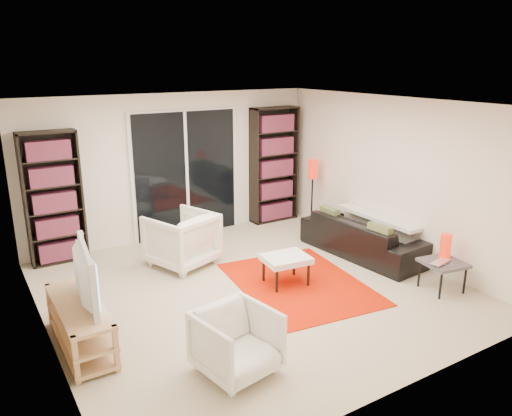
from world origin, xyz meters
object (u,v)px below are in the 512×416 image
at_px(bookshelf_right, 274,165).
at_px(armchair_front, 237,342).
at_px(armchair_back, 182,239).
at_px(ottoman, 286,260).
at_px(bookshelf_left, 53,198).
at_px(floor_lamp, 313,177).
at_px(sofa, 363,236).
at_px(side_table, 443,265).
at_px(tv_stand, 80,324).

distance_m(bookshelf_right, armchair_front, 4.88).
bearing_deg(armchair_back, ottoman, 104.39).
height_order(bookshelf_left, armchair_back, bookshelf_left).
relative_size(armchair_front, floor_lamp, 0.57).
bearing_deg(sofa, ottoman, 93.83).
height_order(bookshelf_left, side_table, bookshelf_left).
bearing_deg(armchair_front, side_table, -6.94).
distance_m(armchair_back, floor_lamp, 2.76).
distance_m(tv_stand, armchair_back, 2.33).
xyz_separation_m(side_table, floor_lamp, (0.15, 2.96, 0.57)).
bearing_deg(armchair_back, tv_stand, 19.77).
xyz_separation_m(bookshelf_left, side_table, (4.05, -3.66, -0.62)).
xyz_separation_m(bookshelf_right, ottoman, (-1.43, -2.44, -0.70)).
relative_size(sofa, floor_lamp, 1.64).
xyz_separation_m(bookshelf_right, sofa, (0.19, -2.19, -0.75)).
bearing_deg(side_table, floor_lamp, 87.15).
distance_m(ottoman, side_table, 2.03).
bearing_deg(bookshelf_left, bookshelf_right, -0.00).
bearing_deg(armchair_back, sofa, 136.85).
bearing_deg(sofa, tv_stand, 90.12).
relative_size(tv_stand, armchair_back, 1.56).
xyz_separation_m(bookshelf_left, tv_stand, (-0.28, -2.57, -0.71)).
bearing_deg(ottoman, armchair_back, 124.07).
height_order(sofa, ottoman, sofa).
relative_size(bookshelf_right, armchair_back, 2.42).
xyz_separation_m(sofa, side_table, (0.01, -1.47, 0.06)).
bearing_deg(sofa, bookshelf_right, 0.11).
distance_m(side_table, floor_lamp, 3.01).
distance_m(armchair_back, ottoman, 1.63).
bearing_deg(sofa, side_table, 175.39).
bearing_deg(armchair_front, ottoman, 32.15).
distance_m(bookshelf_left, side_table, 5.49).
xyz_separation_m(sofa, armchair_front, (-3.15, -1.62, 0.03)).
bearing_deg(side_table, ottoman, 143.08).
relative_size(bookshelf_right, side_table, 3.71).
distance_m(tv_stand, side_table, 4.47).
bearing_deg(armchair_back, side_table, 114.97).
bearing_deg(armchair_back, bookshelf_right, -174.71).
relative_size(armchair_back, ottoman, 1.35).
xyz_separation_m(bookshelf_right, floor_lamp, (0.34, -0.70, -0.13)).
distance_m(bookshelf_right, tv_stand, 4.93).
distance_m(bookshelf_left, tv_stand, 2.68).
relative_size(armchair_front, ottoman, 1.10).
xyz_separation_m(bookshelf_left, bookshelf_right, (3.85, -0.00, 0.07)).
bearing_deg(tv_stand, side_table, -14.16).
bearing_deg(tv_stand, armchair_back, 39.45).
bearing_deg(tv_stand, ottoman, 2.74).
height_order(armchair_front, ottoman, armchair_front).
distance_m(armchair_back, armchair_front, 2.79).
distance_m(armchair_front, ottoman, 2.06).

